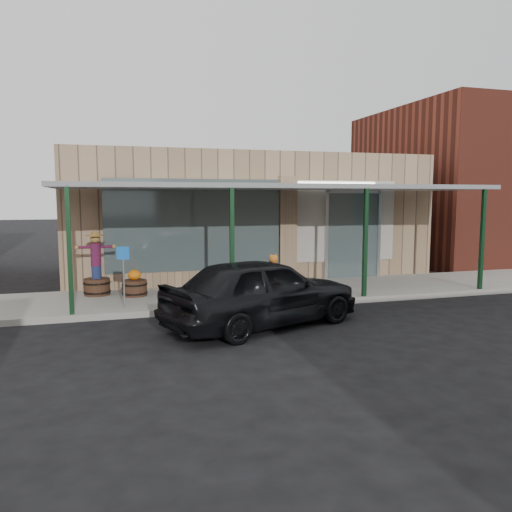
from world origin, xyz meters
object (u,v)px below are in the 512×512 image
object	(u,v)px
handicap_sign	(123,269)
barrel_scarecrow	(97,273)
barrel_pumpkin	(135,286)
parked_sedan	(263,291)

from	to	relation	value
handicap_sign	barrel_scarecrow	bearing A→B (deg)	129.40
handicap_sign	barrel_pumpkin	bearing A→B (deg)	98.40
barrel_scarecrow	handicap_sign	xyz separation A→B (m)	(0.65, -1.89, 0.35)
barrel_pumpkin	parked_sedan	size ratio (longest dim) A/B	0.16
barrel_scarecrow	handicap_sign	world-z (taller)	barrel_scarecrow
barrel_pumpkin	parked_sedan	world-z (taller)	parked_sedan
handicap_sign	parked_sedan	bearing A→B (deg)	-14.49
barrel_scarecrow	barrel_pumpkin	world-z (taller)	barrel_scarecrow
handicap_sign	parked_sedan	distance (m)	3.44
barrel_scarecrow	parked_sedan	size ratio (longest dim) A/B	0.36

